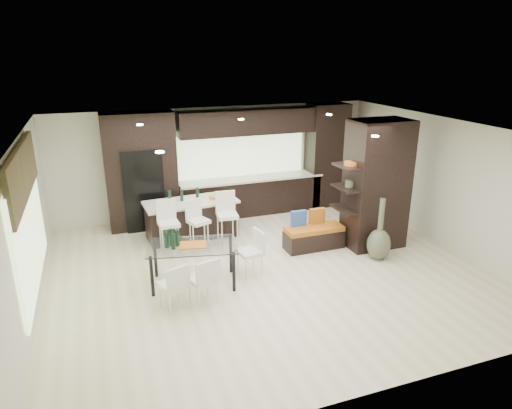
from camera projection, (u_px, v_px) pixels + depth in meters
name	position (u px, v px, depth m)	size (l,w,h in m)	color
ground	(267.00, 271.00, 8.75)	(8.00, 8.00, 0.00)	beige
back_wall	(217.00, 161.00, 11.42)	(8.00, 0.02, 2.70)	beige
left_wall	(25.00, 233.00, 7.03)	(0.02, 7.00, 2.70)	beige
right_wall	(444.00, 183.00, 9.58)	(0.02, 7.00, 2.70)	beige
ceiling	(268.00, 130.00, 7.86)	(8.00, 7.00, 0.02)	white
window_left	(30.00, 228.00, 7.22)	(0.04, 3.20, 1.90)	#B2D199
window_back	(240.00, 152.00, 11.51)	(3.40, 0.04, 1.20)	#B2D199
stone_accent	(22.00, 173.00, 6.93)	(0.08, 3.00, 0.80)	brown
ceiling_spots	(263.00, 129.00, 8.09)	(4.00, 3.00, 0.02)	white
back_cabinetry	(240.00, 163.00, 11.28)	(6.80, 0.68, 2.70)	black
refrigerator	(143.00, 188.00, 10.60)	(0.90, 0.68, 1.90)	black
partition_column	(377.00, 185.00, 9.49)	(1.20, 0.80, 2.70)	black
kitchen_island	(192.00, 219.00, 10.20)	(2.02, 0.87, 0.84)	black
stool_left	(169.00, 233.00, 9.33)	(0.40, 0.40, 0.91)	silver
stool_mid	(199.00, 230.00, 9.55)	(0.38, 0.38, 0.87)	silver
stool_right	(227.00, 225.00, 9.71)	(0.42, 0.42, 0.95)	silver
bench	(314.00, 237.00, 9.67)	(1.25, 0.48, 0.48)	black
floor_vase	(380.00, 229.00, 9.03)	(0.47, 0.47, 1.28)	#4B543C
dining_table	(193.00, 265.00, 8.16)	(1.56, 0.88, 0.75)	white
chair_near	(203.00, 282.00, 7.50)	(0.43, 0.43, 0.79)	silver
chair_far	(173.00, 288.00, 7.36)	(0.41, 0.41, 0.76)	silver
chair_end	(250.00, 255.00, 8.50)	(0.43, 0.43, 0.79)	silver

